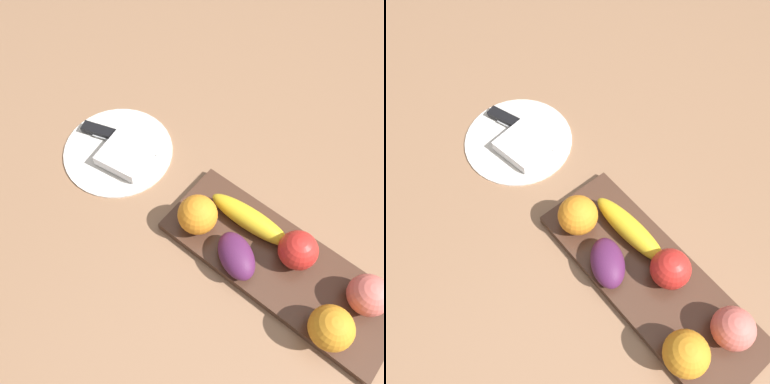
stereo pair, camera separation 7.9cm
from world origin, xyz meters
TOP-DOWN VIEW (x-y plane):
  - ground_plane at (0.00, 0.00)m, footprint 2.40×2.40m
  - fruit_tray at (0.03, -0.01)m, footprint 0.44×0.16m
  - apple at (0.05, 0.01)m, footprint 0.07×0.07m
  - banana at (-0.05, 0.02)m, footprint 0.17×0.05m
  - orange_near_apple at (0.16, -0.06)m, footprint 0.07×0.07m
  - orange_near_banana at (-0.13, -0.04)m, footprint 0.07×0.07m
  - peach at (0.18, 0.02)m, footprint 0.07×0.07m
  - grape_bunch at (-0.03, -0.06)m, footprint 0.11×0.10m
  - dinner_plate at (-0.37, -0.01)m, footprint 0.23×0.23m
  - folded_napkin at (-0.34, -0.01)m, footprint 0.11×0.11m
  - knife at (-0.41, 0.00)m, footprint 0.18×0.08m

SIDE VIEW (x-z plane):
  - ground_plane at x=0.00m, z-range 0.00..0.00m
  - dinner_plate at x=-0.37m, z-range 0.00..0.01m
  - fruit_tray at x=0.03m, z-range 0.00..0.02m
  - knife at x=-0.41m, z-range 0.01..0.02m
  - folded_napkin at x=-0.34m, z-range 0.01..0.03m
  - banana at x=-0.05m, z-range 0.02..0.06m
  - grape_bunch at x=-0.03m, z-range 0.02..0.06m
  - peach at x=0.18m, z-range 0.02..0.09m
  - apple at x=0.05m, z-range 0.02..0.09m
  - orange_near_apple at x=0.16m, z-range 0.02..0.09m
  - orange_near_banana at x=-0.13m, z-range 0.02..0.09m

